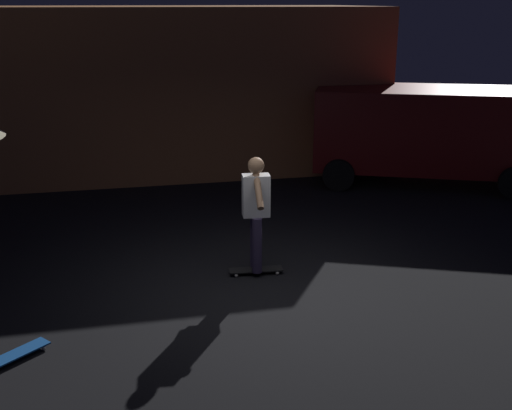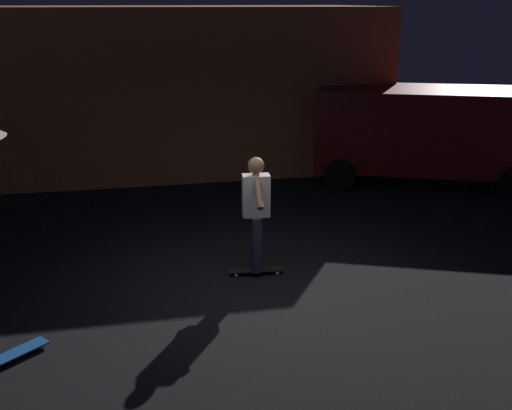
# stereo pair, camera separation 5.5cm
# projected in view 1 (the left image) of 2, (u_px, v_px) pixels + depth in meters

# --- Properties ---
(ground_plane) EXTENTS (28.00, 28.00, 0.00)m
(ground_plane) POSITION_uv_depth(u_px,v_px,m) (260.00, 296.00, 8.57)
(ground_plane) COLOR black
(low_building) EXTENTS (10.13, 4.44, 3.67)m
(low_building) POSITION_uv_depth(u_px,v_px,m) (158.00, 86.00, 15.20)
(low_building) COLOR #C67A47
(low_building) RESTS_ON ground_plane
(parked_van) EXTENTS (4.98, 3.62, 2.03)m
(parked_van) POSITION_uv_depth(u_px,v_px,m) (425.00, 129.00, 13.62)
(parked_van) COLOR maroon
(parked_van) RESTS_ON ground_plane
(skateboard_ridden) EXTENTS (0.79, 0.27, 0.07)m
(skateboard_ridden) POSITION_uv_depth(u_px,v_px,m) (256.00, 270.00, 9.25)
(skateboard_ridden) COLOR black
(skateboard_ridden) RESTS_ON ground_plane
(skateboard_spare) EXTENTS (0.73, 0.65, 0.07)m
(skateboard_spare) POSITION_uv_depth(u_px,v_px,m) (16.00, 355.00, 7.04)
(skateboard_spare) COLOR #1959B2
(skateboard_spare) RESTS_ON ground_plane
(skater) EXTENTS (0.40, 0.99, 1.67)m
(skater) POSITION_uv_depth(u_px,v_px,m) (256.00, 206.00, 8.95)
(skater) COLOR #382D4C
(skater) RESTS_ON skateboard_ridden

